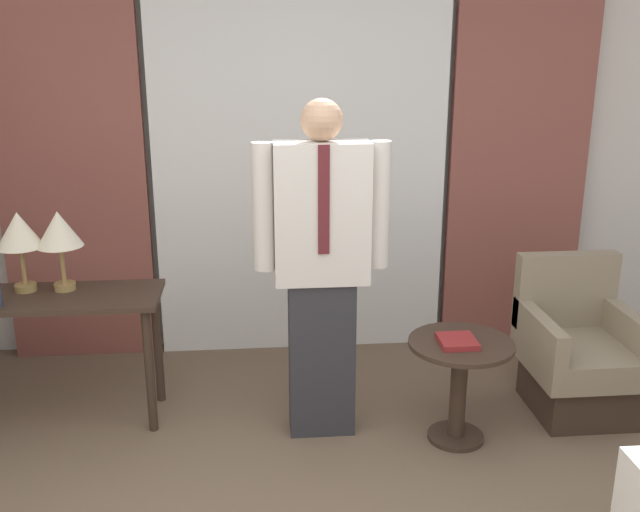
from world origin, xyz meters
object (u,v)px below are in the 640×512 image
Objects in this scene: table_lamp_left at (19,233)px; book at (457,341)px; table_lamp_right at (59,232)px; person at (322,261)px; side_table at (459,374)px; armchair at (577,357)px; desk at (44,317)px.

table_lamp_left is 2.40m from book.
table_lamp_right is 2.20m from book.
side_table is at bearing -13.16° from person.
book is (-0.80, -0.30, 0.26)m from armchair.
book is (0.68, -0.19, -0.39)m from person.
table_lamp_left is at bearing 167.00° from book.
armchair is 1.54× the size of side_table.
side_table is at bearing -160.57° from armchair.
person reaches higher than table_lamp_left.
table_lamp_left is 0.25× the size of person.
side_table is 2.82× the size of book.
person reaches higher than side_table.
person is (1.60, -0.34, -0.10)m from table_lamp_left.
table_lamp_left is at bearing 175.75° from armchair.
desk is 2.85× the size of table_lamp_right.
table_lamp_right is 2.98m from armchair.
table_lamp_left is 1.00× the size of table_lamp_right.
person reaches higher than book.
table_lamp_right reaches higher than book.
book is at bearing -14.27° from table_lamp_right.
table_lamp_left is 0.21m from table_lamp_right.
desk is at bearing 177.32° from armchair.
table_lamp_left and table_lamp_right have the same top height.
armchair is 0.89m from book.
side_table is (2.31, -0.50, -0.69)m from table_lamp_left.
person reaches higher than table_lamp_right.
desk is at bearing -40.61° from table_lamp_left.
book is (2.18, -0.44, -0.04)m from desk.
table_lamp_left is 0.51× the size of armchair.
book is at bearing -13.00° from table_lamp_left.
armchair is (2.88, -0.23, -0.75)m from table_lamp_right.
side_table is (2.21, -0.41, -0.24)m from desk.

